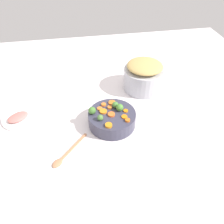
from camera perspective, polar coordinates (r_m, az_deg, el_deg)
name	(u,v)px	position (r m, az deg, el deg)	size (l,w,h in m)	color
tabletop	(111,130)	(1.26, -0.24, -4.30)	(2.40, 2.40, 0.02)	white
serving_bowl_carrots	(112,119)	(1.25, 0.00, -1.66)	(0.25, 0.25, 0.08)	#39394C
metal_pot	(144,79)	(1.51, 7.71, 8.01)	(0.25, 0.25, 0.14)	#B3B5BE
stuffing_mound	(145,66)	(1.46, 8.04, 11.07)	(0.22, 0.22, 0.05)	tan
carrot_slice_0	(104,105)	(1.27, -2.05, 1.82)	(0.03, 0.03, 0.01)	orange
carrot_slice_1	(111,114)	(1.21, -0.17, -0.59)	(0.04, 0.04, 0.01)	orange
carrot_slice_2	(110,107)	(1.25, -0.57, 1.13)	(0.02, 0.02, 0.01)	orange
carrot_slice_3	(100,108)	(1.25, -3.00, 0.86)	(0.03, 0.03, 0.01)	orange
carrot_slice_4	(112,103)	(1.29, 0.00, 2.31)	(0.04, 0.04, 0.01)	orange
carrot_slice_5	(124,117)	(1.20, 3.03, -1.15)	(0.03, 0.03, 0.01)	orange
carrot_slice_6	(126,111)	(1.24, 3.34, 0.30)	(0.02, 0.02, 0.01)	orange
carrot_slice_7	(128,120)	(1.18, 3.81, -2.00)	(0.02, 0.02, 0.01)	orange
carrot_slice_8	(103,111)	(1.23, -2.14, 0.16)	(0.04, 0.04, 0.01)	orange
carrot_slice_9	(109,125)	(1.15, -0.83, -3.24)	(0.04, 0.04, 0.01)	orange
brussels_sprout_0	(120,107)	(1.23, 1.87, 1.12)	(0.04, 0.04, 0.04)	#498431
brussels_sprout_1	(92,111)	(1.22, -4.87, 0.35)	(0.04, 0.04, 0.04)	#457831
brussels_sprout_2	(100,118)	(1.18, -2.88, -1.39)	(0.03, 0.03, 0.03)	#4E793B
brussels_sprout_3	(115,105)	(1.25, 0.79, 1.79)	(0.03, 0.03, 0.03)	#477E35
wooden_spoon	(65,156)	(1.15, -11.45, -10.40)	(0.20, 0.18, 0.01)	tan
ham_plate	(22,117)	(1.40, -21.00, -1.21)	(0.22, 0.22, 0.01)	white
ham_slice_main	(18,117)	(1.38, -21.95, -1.15)	(0.11, 0.08, 0.02)	#D1736B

